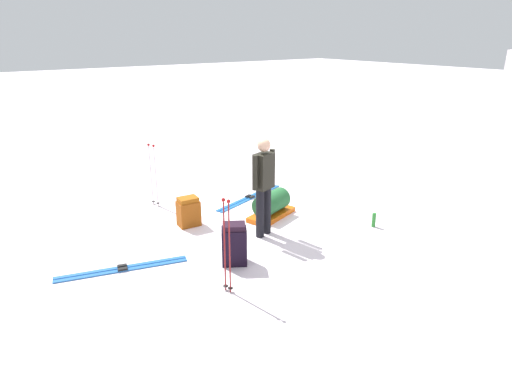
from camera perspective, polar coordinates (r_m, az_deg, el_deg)
The scene contains 10 objects.
ground_plane at distance 7.90m, azimuth 0.00°, elevation -4.78°, with size 80.00×80.00×0.00m, color white.
skier_standing at distance 7.33m, azimuth 1.00°, elevation 1.26°, with size 0.31×0.55×1.70m.
ski_pair_near at distance 6.90m, azimuth -16.86°, elevation -9.47°, with size 0.69×1.87×0.05m.
ski_pair_far at distance 9.34m, azimuth -0.79°, elevation -0.70°, with size 0.74×1.94×0.05m.
backpack_large_dark at distance 8.03m, azimuth -8.71°, elevation -2.55°, with size 0.31×0.40×0.54m.
backpack_bright at distance 6.65m, azimuth -2.83°, elevation -6.75°, with size 0.43×0.46×0.65m.
ski_poles_planted_near at distance 5.78m, azimuth -3.78°, elevation -6.41°, with size 0.15×0.09×1.34m.
ski_poles_planted_far at distance 8.96m, azimuth -13.14°, elevation 2.56°, with size 0.21×0.11×1.27m.
gear_sled at distance 8.33m, azimuth 2.00°, elevation -1.78°, with size 0.74×1.10×0.49m.
thermos_bottle at distance 8.21m, azimuth 14.97°, elevation -3.51°, with size 0.07×0.07×0.26m, color #257729.
Camera 1 is at (5.80, -4.23, 3.29)m, focal length 30.97 mm.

